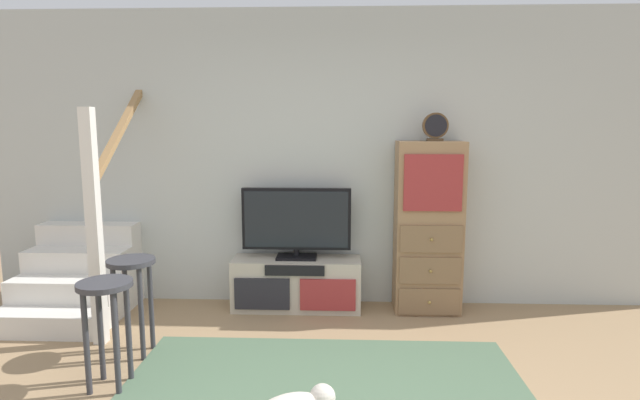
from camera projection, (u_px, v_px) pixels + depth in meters
name	position (u px, v px, depth m)	size (l,w,h in m)	color
back_wall	(330.00, 160.00, 4.71)	(6.40, 0.12, 2.70)	#B2B7B2
media_console	(297.00, 284.00, 4.63)	(1.16, 0.38, 0.47)	#BCB29E
television	(296.00, 221.00, 4.56)	(0.98, 0.22, 0.64)	black
side_cabinet	(428.00, 228.00, 4.51)	(0.58, 0.38, 1.53)	#93704C
desk_clock	(435.00, 127.00, 4.36)	(0.22, 0.08, 0.24)	#4C3823
staircase	(88.00, 267.00, 4.70)	(1.00, 1.36, 2.20)	silver
bar_stool_near	(106.00, 309.00, 3.20)	(0.34, 0.34, 0.70)	#333338
bar_stool_far	(132.00, 284.00, 3.67)	(0.34, 0.34, 0.72)	#333338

